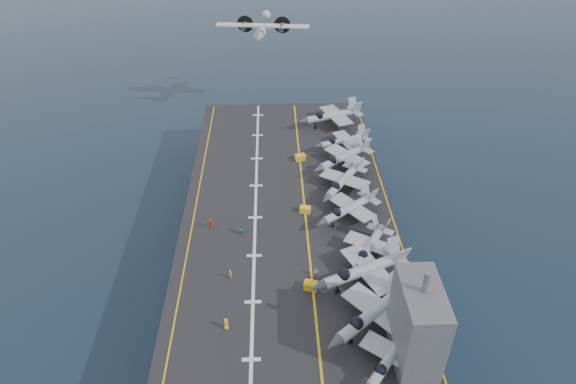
{
  "coord_description": "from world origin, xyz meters",
  "views": [
    {
      "loc": [
        -2.66,
        -72.04,
        67.27
      ],
      "look_at": [
        0.0,
        4.0,
        13.0
      ],
      "focal_mm": 32.0,
      "sensor_mm": 36.0,
      "label": 1
    }
  ],
  "objects_px": {
    "island_superstructure": "(419,317)",
    "fighter_jet_0": "(391,356)",
    "transport_plane": "(263,31)",
    "tow_cart_a": "(311,286)"
  },
  "relations": [
    {
      "from": "fighter_jet_0",
      "to": "transport_plane",
      "type": "height_order",
      "value": "transport_plane"
    },
    {
      "from": "transport_plane",
      "to": "fighter_jet_0",
      "type": "bearing_deg",
      "value": -80.17
    },
    {
      "from": "tow_cart_a",
      "to": "transport_plane",
      "type": "distance_m",
      "value": 82.1
    },
    {
      "from": "island_superstructure",
      "to": "fighter_jet_0",
      "type": "height_order",
      "value": "island_superstructure"
    },
    {
      "from": "transport_plane",
      "to": "tow_cart_a",
      "type": "bearing_deg",
      "value": -84.8
    },
    {
      "from": "fighter_jet_0",
      "to": "island_superstructure",
      "type": "bearing_deg",
      "value": 28.23
    },
    {
      "from": "island_superstructure",
      "to": "fighter_jet_0",
      "type": "bearing_deg",
      "value": -151.77
    },
    {
      "from": "tow_cart_a",
      "to": "transport_plane",
      "type": "height_order",
      "value": "transport_plane"
    },
    {
      "from": "fighter_jet_0",
      "to": "transport_plane",
      "type": "xyz_separation_m",
      "value": [
        -16.46,
        94.99,
        10.64
      ]
    },
    {
      "from": "island_superstructure",
      "to": "transport_plane",
      "type": "relative_size",
      "value": 0.57
    }
  ]
}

